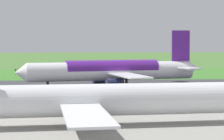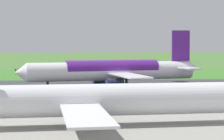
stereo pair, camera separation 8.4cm
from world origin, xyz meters
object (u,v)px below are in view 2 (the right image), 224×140
object	(u,v)px
airliner_parked_mid	(82,99)
traffic_cone_orange	(3,76)
no_stopping_sign	(16,72)
airliner_main	(113,70)

from	to	relation	value
airliner_parked_mid	traffic_cone_orange	size ratio (longest dim) A/B	90.83
traffic_cone_orange	no_stopping_sign	bearing A→B (deg)	172.36
airliner_main	no_stopping_sign	size ratio (longest dim) A/B	19.66
no_stopping_sign	traffic_cone_orange	bearing A→B (deg)	-7.64
airliner_main	airliner_parked_mid	xyz separation A→B (m)	(9.59, 61.64, -0.37)
airliner_parked_mid	no_stopping_sign	size ratio (longest dim) A/B	18.27
airliner_parked_mid	no_stopping_sign	world-z (taller)	airliner_parked_mid
airliner_main	no_stopping_sign	bearing A→B (deg)	-49.38
traffic_cone_orange	airliner_parked_mid	bearing A→B (deg)	105.23
airliner_main	no_stopping_sign	world-z (taller)	airliner_main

